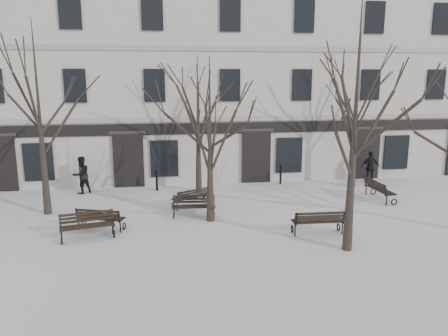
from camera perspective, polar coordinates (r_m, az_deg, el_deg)
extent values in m
plane|color=white|center=(16.72, -1.72, -8.75)|extent=(100.00, 100.00, 0.00)
cube|color=beige|center=(28.59, -4.91, 11.14)|extent=(40.00, 10.00, 11.00)
cube|color=#9F9891|center=(23.68, -4.05, 6.36)|extent=(40.00, 0.12, 0.25)
cube|color=#9F9891|center=(23.61, -4.19, 15.33)|extent=(40.00, 0.12, 0.25)
cube|color=black|center=(23.73, -4.03, 5.16)|extent=(40.00, 0.10, 0.60)
cube|color=black|center=(25.26, -27.21, 0.47)|extent=(1.60, 0.22, 2.90)
cube|color=black|center=(24.71, -23.05, 0.74)|extent=(1.50, 0.14, 2.00)
cube|color=black|center=(23.95, -12.35, 0.98)|extent=(1.60, 0.22, 2.90)
cube|color=#2D2B28|center=(23.68, -12.52, 4.52)|extent=(1.90, 0.08, 0.18)
cube|color=black|center=(23.89, -7.80, 1.24)|extent=(1.50, 0.14, 2.00)
cube|color=black|center=(24.47, 4.23, 1.46)|extent=(1.60, 0.22, 2.90)
cube|color=#2D2B28|center=(24.20, 4.30, 4.93)|extent=(1.90, 0.08, 0.18)
cube|color=black|center=(24.95, 8.49, 1.68)|extent=(1.50, 0.14, 2.00)
cube|color=black|center=(26.65, 18.01, 1.77)|extent=(1.60, 0.22, 2.90)
cube|color=#2D2B28|center=(26.40, 18.25, 4.95)|extent=(1.90, 0.08, 0.18)
cube|color=black|center=(27.54, 21.55, 1.94)|extent=(1.50, 0.14, 2.00)
cube|color=black|center=(23.86, -18.87, 10.13)|extent=(1.10, 0.14, 1.70)
cube|color=black|center=(24.05, -19.48, 18.72)|extent=(1.10, 0.14, 1.70)
cube|color=black|center=(23.48, -9.07, 10.60)|extent=(1.10, 0.14, 1.70)
cube|color=black|center=(23.68, -9.38, 19.34)|extent=(1.10, 0.14, 1.70)
cube|color=black|center=(23.79, 0.78, 10.76)|extent=(1.10, 0.14, 1.70)
cube|color=black|center=(23.98, 0.80, 19.39)|extent=(1.10, 0.14, 1.70)
cube|color=black|center=(24.74, 10.12, 10.63)|extent=(1.10, 0.14, 1.70)
cube|color=black|center=(24.93, 10.44, 18.92)|extent=(1.10, 0.14, 1.70)
cube|color=black|center=(26.28, 18.56, 10.27)|extent=(1.10, 0.14, 1.70)
cube|color=black|center=(26.45, 19.11, 18.07)|extent=(1.10, 0.14, 1.70)
cube|color=black|center=(28.30, 25.91, 9.78)|extent=(1.10, 0.14, 1.70)
cube|color=black|center=(28.46, 26.60, 17.02)|extent=(1.10, 0.14, 1.70)
cone|color=black|center=(17.89, -1.81, -2.65)|extent=(0.34, 0.34, 2.80)
cone|color=black|center=(15.42, 16.11, -4.11)|extent=(0.34, 0.34, 3.54)
cone|color=black|center=(20.24, -22.37, -0.89)|extent=(0.34, 0.34, 3.44)
cone|color=black|center=(22.31, -3.34, 0.39)|extent=(0.34, 0.34, 2.87)
cone|color=black|center=(24.42, 16.58, 1.50)|extent=(0.34, 0.34, 3.35)
torus|color=black|center=(16.85, -20.44, -8.82)|extent=(0.12, 0.32, 0.31)
cylinder|color=black|center=(17.19, -20.47, -8.09)|extent=(0.05, 0.05, 0.49)
cube|color=black|center=(16.92, -20.53, -7.54)|extent=(0.18, 0.59, 0.05)
torus|color=black|center=(16.92, -14.17, -8.32)|extent=(0.12, 0.32, 0.31)
cylinder|color=black|center=(17.26, -14.34, -7.61)|extent=(0.05, 0.05, 0.49)
cube|color=black|center=(16.99, -14.31, -7.05)|extent=(0.18, 0.59, 0.05)
cube|color=black|center=(16.70, -17.36, -7.49)|extent=(1.92, 0.50, 0.04)
cube|color=black|center=(16.85, -17.39, -7.33)|extent=(1.92, 0.50, 0.04)
cube|color=black|center=(16.99, -17.43, -7.17)|extent=(1.92, 0.50, 0.04)
cube|color=black|center=(17.13, -17.46, -7.01)|extent=(1.92, 0.50, 0.04)
cube|color=black|center=(17.13, -17.49, -6.52)|extent=(1.90, 0.45, 0.10)
cube|color=black|center=(17.11, -17.53, -6.08)|extent=(1.90, 0.45, 0.10)
cube|color=black|center=(17.09, -17.56, -5.65)|extent=(1.90, 0.45, 0.10)
cylinder|color=black|center=(17.12, -20.59, -6.55)|extent=(0.07, 0.16, 0.54)
cylinder|color=black|center=(17.19, -14.45, -6.08)|extent=(0.07, 0.16, 0.54)
torus|color=black|center=(17.68, -12.90, -7.39)|extent=(0.14, 0.29, 0.29)
cylinder|color=black|center=(17.34, -13.39, -7.51)|extent=(0.05, 0.05, 0.46)
cube|color=black|center=(17.42, -13.19, -6.61)|extent=(0.23, 0.54, 0.05)
torus|color=black|center=(18.42, -17.87, -6.89)|extent=(0.14, 0.29, 0.29)
cylinder|color=black|center=(18.09, -18.43, -6.99)|extent=(0.05, 0.05, 0.46)
cube|color=black|center=(18.17, -18.20, -6.13)|extent=(0.23, 0.54, 0.05)
cube|color=black|center=(17.96, -15.44, -6.09)|extent=(1.76, 0.68, 0.04)
cube|color=black|center=(17.84, -15.64, -6.23)|extent=(1.76, 0.68, 0.04)
cube|color=black|center=(17.72, -15.84, -6.37)|extent=(1.76, 0.68, 0.04)
cube|color=black|center=(17.60, -16.04, -6.51)|extent=(1.76, 0.68, 0.04)
cube|color=black|center=(17.53, -16.13, -6.14)|extent=(1.74, 0.63, 0.09)
cube|color=black|center=(17.47, -16.18, -5.78)|extent=(1.74, 0.63, 0.09)
cube|color=black|center=(17.42, -16.24, -5.42)|extent=(1.74, 0.63, 0.09)
cylinder|color=black|center=(17.13, -13.57, -6.24)|extent=(0.09, 0.15, 0.50)
cylinder|color=black|center=(17.89, -18.65, -5.76)|extent=(0.09, 0.15, 0.50)
torus|color=black|center=(17.66, 14.71, -7.49)|extent=(0.07, 0.31, 0.31)
cylinder|color=black|center=(17.29, 15.19, -7.62)|extent=(0.05, 0.05, 0.49)
cube|color=black|center=(17.38, 15.00, -6.65)|extent=(0.08, 0.59, 0.05)
torus|color=black|center=(17.10, 8.91, -7.87)|extent=(0.07, 0.31, 0.31)
cylinder|color=black|center=(16.72, 9.27, -8.02)|extent=(0.05, 0.05, 0.49)
cube|color=black|center=(16.82, 9.12, -7.02)|extent=(0.08, 0.59, 0.05)
cube|color=black|center=(17.28, 11.86, -6.53)|extent=(1.94, 0.17, 0.04)
cube|color=black|center=(17.15, 12.02, -6.68)|extent=(1.94, 0.17, 0.04)
cube|color=black|center=(17.01, 12.18, -6.84)|extent=(1.94, 0.17, 0.04)
cube|color=black|center=(16.88, 12.34, -7.01)|extent=(1.94, 0.17, 0.04)
cube|color=black|center=(16.79, 12.41, -6.60)|extent=(1.94, 0.11, 0.10)
cube|color=black|center=(16.73, 12.45, -6.21)|extent=(1.94, 0.11, 0.10)
cube|color=black|center=(16.67, 12.50, -5.81)|extent=(1.94, 0.11, 0.10)
cylinder|color=black|center=(17.07, 15.38, -6.26)|extent=(0.05, 0.16, 0.54)
cylinder|color=black|center=(16.49, 9.40, -6.63)|extent=(0.05, 0.16, 0.54)
torus|color=black|center=(18.60, -6.59, -6.19)|extent=(0.07, 0.29, 0.29)
cylinder|color=black|center=(18.91, -6.55, -5.60)|extent=(0.05, 0.05, 0.45)
cube|color=black|center=(18.68, -6.59, -5.11)|extent=(0.09, 0.55, 0.05)
torus|color=black|center=(18.60, -1.30, -6.11)|extent=(0.07, 0.29, 0.29)
cylinder|color=black|center=(18.92, -1.36, -5.52)|extent=(0.05, 0.05, 0.45)
cube|color=black|center=(18.68, -1.33, -5.03)|extent=(0.09, 0.55, 0.05)
cube|color=black|center=(18.44, -3.96, -5.22)|extent=(1.81, 0.22, 0.04)
cube|color=black|center=(18.57, -3.96, -5.09)|extent=(1.81, 0.22, 0.04)
cube|color=black|center=(18.71, -3.96, -4.96)|extent=(1.81, 0.22, 0.04)
cube|color=black|center=(18.84, -3.96, -4.84)|extent=(1.81, 0.22, 0.04)
cube|color=black|center=(18.84, -3.97, -4.42)|extent=(1.80, 0.17, 0.09)
cube|color=black|center=(18.83, -3.98, -4.05)|extent=(1.80, 0.17, 0.09)
cube|color=black|center=(18.82, -3.98, -3.68)|extent=(1.80, 0.17, 0.09)
cylinder|color=black|center=(18.87, -6.57, -4.29)|extent=(0.05, 0.15, 0.50)
cylinder|color=black|center=(18.87, -1.37, -4.21)|extent=(0.05, 0.15, 0.50)
torus|color=black|center=(20.77, -2.61, -4.17)|extent=(0.18, 0.28, 0.29)
cylinder|color=black|center=(20.46, -2.05, -4.17)|extent=(0.05, 0.05, 0.45)
cube|color=black|center=(20.54, -2.34, -3.46)|extent=(0.30, 0.51, 0.05)
torus|color=black|center=(19.91, -6.66, -4.96)|extent=(0.18, 0.28, 0.29)
cylinder|color=black|center=(19.59, -6.13, -4.98)|extent=(0.05, 0.05, 0.45)
cube|color=black|center=(19.67, -6.41, -4.23)|extent=(0.30, 0.51, 0.05)
cube|color=black|center=(20.27, -4.66, -3.64)|extent=(1.62, 0.93, 0.03)
cube|color=black|center=(20.15, -4.45, -3.73)|extent=(1.62, 0.93, 0.03)
cube|color=black|center=(20.04, -4.24, -3.82)|extent=(1.62, 0.93, 0.03)
cube|color=black|center=(19.93, -4.02, -3.91)|extent=(1.62, 0.93, 0.03)
cube|color=black|center=(19.86, -3.97, -3.58)|extent=(1.59, 0.88, 0.09)
cube|color=black|center=(19.81, -3.94, -3.26)|extent=(1.59, 0.88, 0.09)
cube|color=black|center=(19.76, -3.91, -2.94)|extent=(1.59, 0.88, 0.09)
cylinder|color=black|center=(20.28, -1.93, -3.07)|extent=(0.10, 0.14, 0.49)
cylinder|color=black|center=(19.40, -6.04, -3.84)|extent=(0.10, 0.14, 0.49)
torus|color=black|center=(21.84, 21.34, -4.15)|extent=(0.32, 0.07, 0.32)
cylinder|color=black|center=(21.60, 20.46, -3.99)|extent=(0.06, 0.06, 0.50)
cube|color=black|center=(21.64, 20.96, -3.32)|extent=(0.61, 0.08, 0.06)
torus|color=black|center=(23.38, 18.91, -2.93)|extent=(0.32, 0.07, 0.32)
cylinder|color=black|center=(23.17, 18.07, -2.77)|extent=(0.06, 0.06, 0.50)
cube|color=black|center=(23.20, 18.54, -2.14)|extent=(0.61, 0.08, 0.06)
cube|color=black|center=(22.53, 20.24, -2.62)|extent=(0.19, 1.99, 0.04)
cube|color=black|center=(22.46, 19.90, -2.64)|extent=(0.19, 1.99, 0.04)
cube|color=black|center=(22.38, 19.56, -2.67)|extent=(0.19, 1.99, 0.04)
cube|color=black|center=(22.30, 19.22, -2.69)|extent=(0.19, 1.99, 0.04)
cube|color=black|center=(22.24, 19.14, -2.34)|extent=(0.13, 1.99, 0.10)
cube|color=black|center=(22.20, 19.11, -2.01)|extent=(0.13, 1.99, 0.10)
cube|color=black|center=(22.16, 19.08, -1.68)|extent=(0.13, 1.99, 0.10)
cylinder|color=black|center=(21.44, 20.35, -2.80)|extent=(0.16, 0.05, 0.55)
cylinder|color=black|center=(23.01, 17.95, -1.65)|extent=(0.16, 0.05, 0.55)
cylinder|color=black|center=(23.06, -8.78, -1.70)|extent=(0.12, 0.12, 1.02)
sphere|color=black|center=(22.94, -8.82, -0.42)|extent=(0.14, 0.14, 0.14)
cylinder|color=black|center=(24.42, 7.40, -0.94)|extent=(0.12, 0.12, 0.98)
sphere|color=black|center=(24.31, 7.43, 0.23)|extent=(0.14, 0.14, 0.14)
imported|color=black|center=(23.55, -17.99, -3.15)|extent=(1.18, 1.14, 1.92)
imported|color=black|center=(25.88, 18.45, -1.84)|extent=(1.12, 0.67, 1.78)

